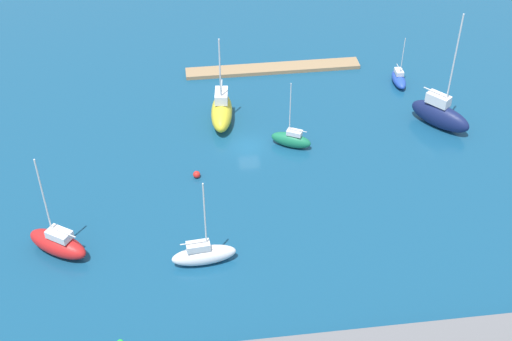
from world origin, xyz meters
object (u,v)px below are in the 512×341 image
at_px(sailboat_white_off_beacon, 204,254).
at_px(pier_dock, 273,68).
at_px(sailboat_navy_far_south, 440,114).
at_px(sailboat_red_east_end, 58,243).
at_px(sailboat_green_west_end, 291,139).
at_px(sailboat_blue_inner_mooring, 399,79).
at_px(mooring_buoy_red, 197,174).
at_px(sailboat_yellow_along_channel, 222,111).

bearing_deg(sailboat_white_off_beacon, pier_dock, 66.78).
bearing_deg(sailboat_navy_far_south, sailboat_red_east_end, -109.76).
xyz_separation_m(sailboat_green_west_end, sailboat_blue_inner_mooring, (-16.88, -12.27, -0.20)).
xyz_separation_m(sailboat_red_east_end, mooring_buoy_red, (-14.31, -10.17, -0.87)).
bearing_deg(pier_dock, sailboat_yellow_along_channel, 55.19).
xyz_separation_m(pier_dock, sailboat_white_off_beacon, (12.18, 36.03, 0.86)).
height_order(sailboat_navy_far_south, sailboat_green_west_end, sailboat_navy_far_south).
relative_size(sailboat_navy_far_south, sailboat_green_west_end, 1.76).
bearing_deg(sailboat_yellow_along_channel, mooring_buoy_red, -12.59).
distance_m(sailboat_white_off_beacon, sailboat_red_east_end, 14.58).
xyz_separation_m(sailboat_white_off_beacon, sailboat_red_east_end, (14.22, -3.23, 0.16)).
xyz_separation_m(sailboat_yellow_along_channel, mooring_buoy_red, (3.84, 10.77, -1.22)).
bearing_deg(sailboat_yellow_along_channel, sailboat_navy_far_south, 87.72).
bearing_deg(sailboat_green_west_end, mooring_buoy_red, 49.22).
height_order(pier_dock, sailboat_blue_inner_mooring, sailboat_blue_inner_mooring).
height_order(sailboat_yellow_along_channel, sailboat_navy_far_south, sailboat_navy_far_south).
relative_size(sailboat_white_off_beacon, mooring_buoy_red, 12.13).
bearing_deg(sailboat_green_west_end, sailboat_blue_inner_mooring, -116.17).
xyz_separation_m(pier_dock, sailboat_red_east_end, (26.40, 32.80, 1.02)).
bearing_deg(sailboat_red_east_end, sailboat_green_west_end, -115.89).
distance_m(pier_dock, mooring_buoy_red, 25.65).
distance_m(pier_dock, sailboat_blue_inner_mooring, 17.41).
distance_m(sailboat_navy_far_south, sailboat_white_off_beacon, 36.47).
bearing_deg(sailboat_yellow_along_channel, sailboat_green_west_end, 58.36).
distance_m(sailboat_white_off_beacon, sailboat_blue_inner_mooring, 41.60).
bearing_deg(sailboat_blue_inner_mooring, sailboat_navy_far_south, 13.43).
bearing_deg(sailboat_blue_inner_mooring, sailboat_red_east_end, -55.40).
bearing_deg(sailboat_yellow_along_channel, sailboat_blue_inner_mooring, 110.83).
height_order(pier_dock, sailboat_white_off_beacon, sailboat_white_off_beacon).
xyz_separation_m(sailboat_white_off_beacon, sailboat_blue_inner_mooring, (-28.58, -30.22, -0.33)).
height_order(sailboat_green_west_end, sailboat_blue_inner_mooring, sailboat_green_west_end).
bearing_deg(sailboat_navy_far_south, sailboat_green_west_end, -124.48).
distance_m(sailboat_yellow_along_channel, sailboat_green_west_end, 9.97).
xyz_separation_m(sailboat_yellow_along_channel, sailboat_red_east_end, (18.16, 20.95, -0.35)).
relative_size(sailboat_navy_far_south, sailboat_red_east_end, 1.32).
distance_m(pier_dock, sailboat_navy_far_south, 24.62).
relative_size(sailboat_green_west_end, sailboat_red_east_end, 0.75).
height_order(sailboat_red_east_end, mooring_buoy_red, sailboat_red_east_end).
relative_size(pier_dock, sailboat_green_west_end, 2.81).
bearing_deg(pier_dock, sailboat_red_east_end, 51.17).
bearing_deg(mooring_buoy_red, sailboat_navy_far_south, -168.18).
bearing_deg(sailboat_yellow_along_channel, sailboat_white_off_beacon, -2.20).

